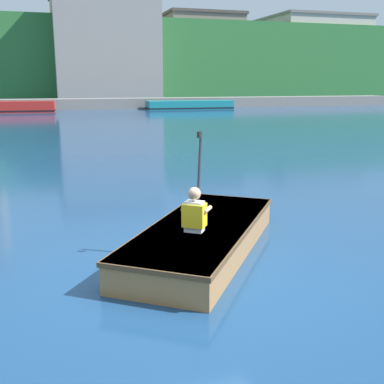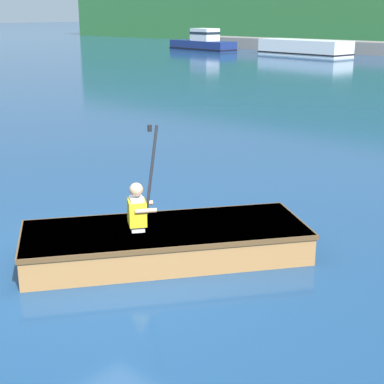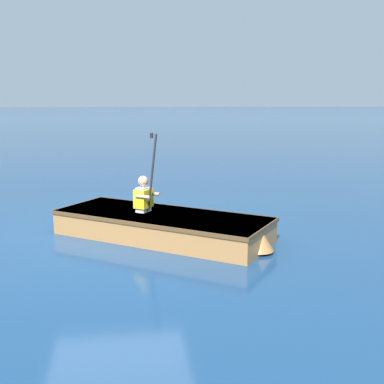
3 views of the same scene
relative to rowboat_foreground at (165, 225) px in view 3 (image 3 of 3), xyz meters
The scene contains 3 objects.
ground_plane 0.91m from the rowboat_foreground, 114.83° to the right, with size 300.00×300.00×0.00m, color navy.
rowboat_foreground is the anchor object (origin of this frame).
person_paddler 0.60m from the rowboat_foreground, 125.87° to the right, with size 0.45×0.45×1.30m.
Camera 3 is at (7.94, 0.18, 2.23)m, focal length 45.00 mm.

